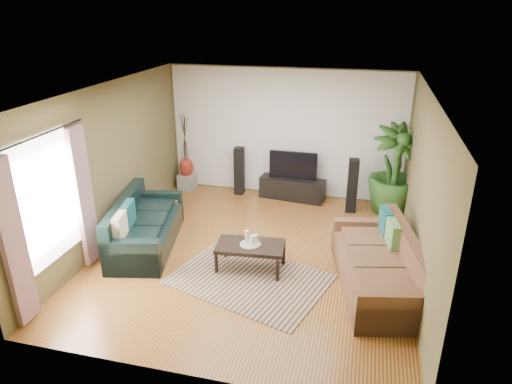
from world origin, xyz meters
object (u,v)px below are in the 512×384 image
(coffee_table, at_px, (250,257))
(vase, at_px, (186,168))
(sofa_left, at_px, (146,223))
(television, at_px, (293,165))
(sofa_right, at_px, (378,262))
(speaker_right, at_px, (352,186))
(tv_stand, at_px, (292,188))
(side_table, at_px, (170,208))
(pedestal, at_px, (187,181))
(speaker_left, at_px, (239,171))
(potted_plant, at_px, (395,170))

(coffee_table, distance_m, vase, 3.68)
(sofa_left, distance_m, television, 3.35)
(sofa_right, distance_m, speaker_right, 2.66)
(sofa_right, distance_m, tv_stand, 3.44)
(side_table, bearing_deg, tv_stand, 36.29)
(tv_stand, relative_size, speaker_right, 1.25)
(television, distance_m, pedestal, 2.46)
(side_table, bearing_deg, speaker_left, 58.58)
(speaker_left, height_order, vase, speaker_left)
(potted_plant, relative_size, pedestal, 5.17)
(tv_stand, height_order, potted_plant, potted_plant)
(speaker_right, height_order, vase, speaker_right)
(television, distance_m, speaker_left, 1.19)
(sofa_right, relative_size, television, 2.23)
(sofa_right, bearing_deg, coffee_table, -103.55)
(sofa_right, distance_m, pedestal, 5.09)
(television, distance_m, speaker_right, 1.31)
(pedestal, xyz_separation_m, vase, (0.00, 0.00, 0.33))
(tv_stand, height_order, side_table, side_table)
(speaker_left, distance_m, speaker_right, 2.44)
(potted_plant, xyz_separation_m, vase, (-4.41, 0.20, -0.39))
(pedestal, height_order, side_table, side_table)
(potted_plant, bearing_deg, tv_stand, 174.29)
(pedestal, bearing_deg, vase, 0.00)
(potted_plant, height_order, side_table, potted_plant)
(coffee_table, relative_size, vase, 2.38)
(television, bearing_deg, speaker_right, -15.78)
(sofa_right, distance_m, vase, 5.08)
(tv_stand, xyz_separation_m, pedestal, (-2.39, 0.00, -0.06))
(sofa_left, relative_size, side_table, 4.36)
(sofa_right, bearing_deg, sofa_left, -107.54)
(speaker_left, relative_size, side_table, 2.20)
(sofa_right, relative_size, speaker_right, 2.04)
(speaker_left, relative_size, pedestal, 3.05)
(speaker_right, xyz_separation_m, side_table, (-3.37, -1.21, -0.31))
(coffee_table, relative_size, speaker_right, 0.96)
(sofa_right, xyz_separation_m, coffee_table, (-1.91, 0.04, -0.21))
(speaker_right, bearing_deg, speaker_left, 166.54)
(coffee_table, distance_m, tv_stand, 2.92)
(side_table, bearing_deg, speaker_right, 19.74)
(speaker_left, bearing_deg, potted_plant, -3.32)
(potted_plant, bearing_deg, speaker_left, 176.36)
(potted_plant, relative_size, side_table, 3.72)
(sofa_left, height_order, speaker_left, speaker_left)
(tv_stand, distance_m, side_table, 2.63)
(sofa_left, bearing_deg, speaker_right, -67.89)
(coffee_table, distance_m, speaker_right, 2.95)
(potted_plant, xyz_separation_m, pedestal, (-4.41, 0.20, -0.71))
(sofa_right, relative_size, potted_plant, 1.26)
(television, relative_size, speaker_left, 0.96)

